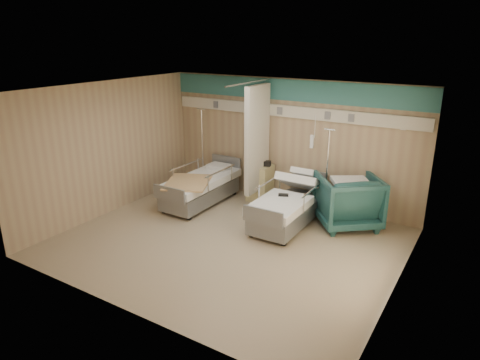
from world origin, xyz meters
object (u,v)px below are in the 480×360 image
Objects in this scene: iv_stand_right at (325,200)px; iv_stand_left at (203,174)px; bed_left at (201,190)px; bedside_cabinet at (260,183)px; bed_right at (288,210)px; visitor_armchair at (348,200)px.

iv_stand_left is (-3.18, 0.03, 0.03)m from iv_stand_right.
iv_stand_right is 3.18m from iv_stand_left.
bedside_cabinet reaches higher than bed_left.
iv_stand_left reaches higher than bed_right.
bed_left is at bearing -164.84° from iv_stand_right.
iv_stand_right is at bearing -0.47° from iv_stand_left.
iv_stand_left is (-2.68, 0.76, 0.10)m from bed_right.
bed_right is 1.06× the size of iv_stand_left.
iv_stand_right is 0.94× the size of iv_stand_left.
bed_right is 1.00× the size of bed_left.
bed_right is 1.46m from bedside_cabinet.
visitor_armchair is 0.62× the size of iv_stand_right.
bed_left is 2.80m from iv_stand_right.
bed_left is 1.06× the size of iv_stand_left.
visitor_armchair is at bearing -14.22° from iv_stand_right.
visitor_armchair is 0.58× the size of iv_stand_left.
iv_stand_right is at bearing -5.83° from bedside_cabinet.
visitor_armchair is at bearing -7.87° from bedside_cabinet.
bed_left is at bearing 180.00° from bed_right.
visitor_armchair is (2.17, -0.30, 0.11)m from bedside_cabinet.
iv_stand_left is at bearing 164.21° from bed_right.
bed_right is 2.54× the size of bedside_cabinet.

